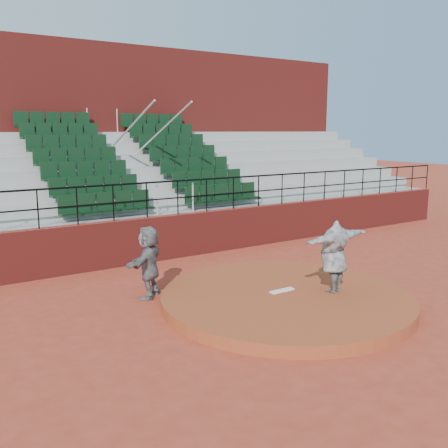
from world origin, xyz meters
The scene contains 9 objects.
ground centered at (0.00, 0.00, 0.00)m, with size 90.00×90.00×0.00m, color #A43A25.
pitchers_mound centered at (0.00, 0.00, 0.12)m, with size 5.50×5.50×0.25m, color #9A4222.
pitching_rubber centered at (0.00, 0.15, 0.27)m, with size 0.60×0.15×0.03m, color white.
boundary_wall centered at (0.00, 5.00, 0.65)m, with size 24.00×0.30×1.30m, color maroon.
wall_railing centered at (0.00, 5.00, 2.03)m, with size 24.04×0.05×1.03m.
seating_deck centered at (0.00, 8.65, 1.43)m, with size 24.00×5.97×4.63m.
press_box_facade centered at (0.00, 12.60, 3.55)m, with size 24.00×3.00×7.10m, color maroon.
pitcher centered at (0.91, -0.50, 1.05)m, with size 1.98×0.54×1.61m, color black.
fielder centered at (-2.31, 2.09, 0.83)m, with size 1.54×0.49×1.66m, color black.
Camera 1 is at (-6.90, -8.01, 3.77)m, focal length 40.00 mm.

